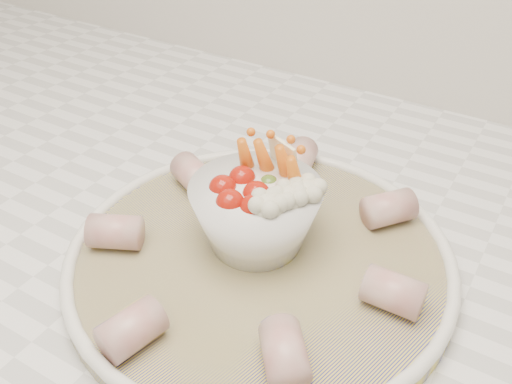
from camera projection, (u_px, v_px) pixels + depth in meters
The scene contains 3 objects.
serving_platter at pixel (260, 257), 0.52m from camera, with size 0.42×0.42×0.02m.
veggie_bowl at pixel (258, 210), 0.51m from camera, with size 0.12×0.12×0.10m.
cured_meat_rolls at pixel (259, 240), 0.51m from camera, with size 0.29×0.32×0.03m.
Camera 1 is at (0.36, 1.03, 1.28)m, focal length 40.00 mm.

